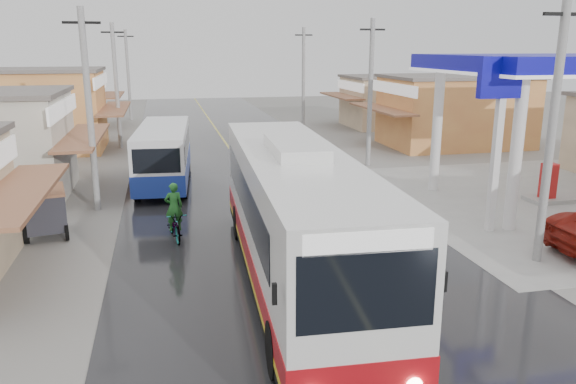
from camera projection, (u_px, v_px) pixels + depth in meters
name	position (u px, v px, depth m)	size (l,w,h in m)	color
ground	(321.00, 281.00, 16.09)	(120.00, 120.00, 0.00)	slate
road	(245.00, 171.00, 30.26)	(12.00, 90.00, 0.02)	black
centre_line	(245.00, 171.00, 30.25)	(0.15, 90.00, 0.01)	#D8CC4C
shopfronts_right	(525.00, 170.00, 30.60)	(11.00, 44.00, 4.80)	#B8B0A1
utility_poles_left	(112.00, 173.00, 29.72)	(1.60, 50.00, 8.00)	gray
utility_poles_right	(368.00, 165.00, 31.74)	(1.60, 36.00, 8.00)	gray
coach_bus	(294.00, 217.00, 15.50)	(3.48, 13.12, 4.06)	silver
second_bus	(164.00, 154.00, 27.09)	(2.89, 8.57, 2.79)	silver
cyclist	(175.00, 221.00, 19.37)	(0.95, 2.00, 2.08)	black
tricycle_near	(45.00, 209.00, 19.77)	(1.83, 2.25, 1.68)	#26262D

